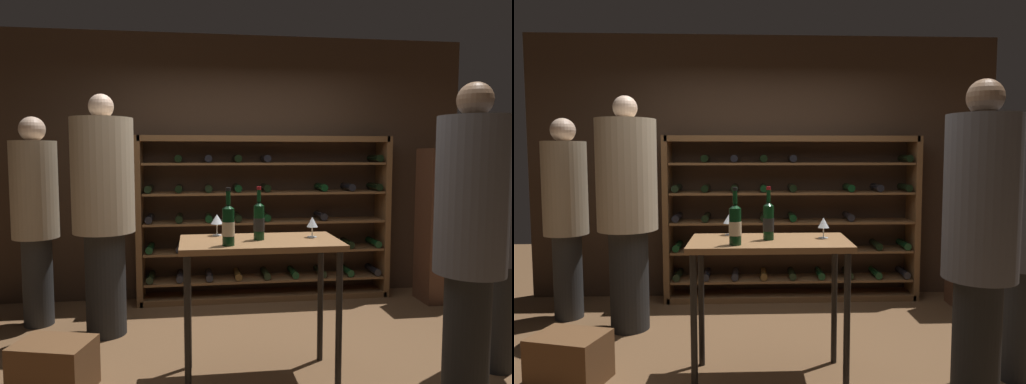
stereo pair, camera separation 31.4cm
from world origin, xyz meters
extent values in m
plane|color=brown|center=(0.00, 0.00, 0.00)|extent=(9.60, 9.60, 0.00)
cube|color=#3D2B1E|center=(0.00, 1.80, 1.41)|extent=(5.07, 0.10, 2.83)
cube|color=brown|center=(-1.04, 1.59, 0.88)|extent=(0.06, 0.32, 1.75)
cube|color=brown|center=(1.60, 1.59, 0.88)|extent=(0.06, 0.32, 1.75)
cube|color=brown|center=(0.28, 1.59, 1.72)|extent=(2.63, 0.32, 0.06)
cube|color=brown|center=(0.28, 1.59, 0.03)|extent=(2.63, 0.32, 0.06)
cube|color=brown|center=(0.28, 1.59, 0.22)|extent=(2.55, 0.32, 0.02)
cylinder|color=black|center=(-0.94, 1.59, 0.28)|extent=(0.08, 0.30, 0.08)
cylinder|color=black|center=(-0.63, 1.59, 0.28)|extent=(0.08, 0.30, 0.08)
cylinder|color=black|center=(-0.33, 1.59, 0.28)|extent=(0.08, 0.30, 0.08)
cylinder|color=#4C3314|center=(-0.02, 1.59, 0.28)|extent=(0.08, 0.30, 0.08)
cylinder|color=black|center=(0.28, 1.59, 0.28)|extent=(0.08, 0.30, 0.08)
cylinder|color=black|center=(0.58, 1.59, 0.28)|extent=(0.08, 0.30, 0.08)
cylinder|color=black|center=(0.89, 1.59, 0.28)|extent=(0.08, 0.30, 0.08)
cylinder|color=black|center=(1.19, 1.59, 0.28)|extent=(0.08, 0.30, 0.08)
cylinder|color=black|center=(1.50, 1.59, 0.28)|extent=(0.08, 0.30, 0.08)
cube|color=brown|center=(0.28, 1.59, 0.53)|extent=(2.55, 0.32, 0.02)
cylinder|color=black|center=(-0.94, 1.59, 0.59)|extent=(0.08, 0.30, 0.08)
cylinder|color=black|center=(-0.63, 1.59, 0.59)|extent=(0.08, 0.30, 0.08)
cylinder|color=black|center=(-0.33, 1.59, 0.59)|extent=(0.08, 0.30, 0.08)
cylinder|color=#4C3314|center=(-0.02, 1.59, 0.59)|extent=(0.08, 0.30, 0.08)
cylinder|color=black|center=(0.28, 1.59, 0.59)|extent=(0.08, 0.30, 0.08)
cylinder|color=#4C3314|center=(0.58, 1.59, 0.59)|extent=(0.08, 0.30, 0.08)
cylinder|color=#4C3314|center=(0.89, 1.59, 0.59)|extent=(0.08, 0.30, 0.08)
cylinder|color=black|center=(1.19, 1.59, 0.59)|extent=(0.08, 0.30, 0.08)
cylinder|color=black|center=(1.50, 1.59, 0.59)|extent=(0.08, 0.30, 0.08)
cube|color=brown|center=(0.28, 1.59, 0.84)|extent=(2.55, 0.32, 0.02)
cylinder|color=black|center=(-0.94, 1.59, 0.90)|extent=(0.08, 0.30, 0.08)
cylinder|color=black|center=(-0.63, 1.59, 0.90)|extent=(0.08, 0.30, 0.08)
cylinder|color=black|center=(-0.33, 1.59, 0.90)|extent=(0.08, 0.30, 0.08)
cylinder|color=black|center=(-0.02, 1.59, 0.90)|extent=(0.08, 0.30, 0.08)
cylinder|color=black|center=(0.28, 1.59, 0.90)|extent=(0.08, 0.30, 0.08)
cylinder|color=black|center=(0.89, 1.59, 0.90)|extent=(0.08, 0.30, 0.08)
cube|color=brown|center=(0.28, 1.59, 1.15)|extent=(2.55, 0.32, 0.02)
cylinder|color=black|center=(-0.94, 1.59, 1.21)|extent=(0.08, 0.30, 0.08)
cylinder|color=black|center=(-0.63, 1.59, 1.21)|extent=(0.08, 0.30, 0.08)
cylinder|color=black|center=(-0.33, 1.59, 1.21)|extent=(0.08, 0.30, 0.08)
cylinder|color=black|center=(-0.02, 1.59, 1.21)|extent=(0.08, 0.30, 0.08)
cylinder|color=black|center=(0.28, 1.59, 1.21)|extent=(0.08, 0.30, 0.08)
cylinder|color=black|center=(0.89, 1.59, 1.21)|extent=(0.08, 0.30, 0.08)
cylinder|color=black|center=(1.19, 1.59, 1.21)|extent=(0.08, 0.30, 0.08)
cylinder|color=black|center=(1.50, 1.59, 1.21)|extent=(0.08, 0.30, 0.08)
cube|color=brown|center=(0.28, 1.59, 1.46)|extent=(2.55, 0.32, 0.02)
cylinder|color=black|center=(-0.63, 1.59, 1.52)|extent=(0.08, 0.30, 0.08)
cylinder|color=black|center=(-0.33, 1.59, 1.52)|extent=(0.08, 0.30, 0.08)
cylinder|color=black|center=(-0.02, 1.59, 1.52)|extent=(0.08, 0.30, 0.08)
cylinder|color=black|center=(0.28, 1.59, 1.52)|extent=(0.08, 0.30, 0.08)
cylinder|color=black|center=(1.50, 1.59, 1.52)|extent=(0.08, 0.30, 0.08)
cube|color=brown|center=(-0.04, -0.20, 0.96)|extent=(1.08, 0.55, 0.04)
cylinder|color=black|center=(-0.53, -0.42, 0.47)|extent=(0.04, 0.04, 0.94)
cylinder|color=black|center=(0.46, -0.42, 0.47)|extent=(0.04, 0.04, 0.94)
cylinder|color=black|center=(-0.53, 0.03, 0.47)|extent=(0.04, 0.04, 0.94)
cylinder|color=black|center=(0.46, 0.03, 0.47)|extent=(0.04, 0.04, 0.94)
cylinder|color=black|center=(-1.24, 0.78, 0.45)|extent=(0.34, 0.34, 0.90)
cylinder|color=tan|center=(-1.24, 0.78, 1.38)|extent=(0.52, 0.52, 0.97)
sphere|color=beige|center=(-1.24, 0.78, 1.96)|extent=(0.21, 0.21, 0.21)
cylinder|color=#2B2B2B|center=(-1.90, 1.09, 0.40)|extent=(0.26, 0.26, 0.81)
cylinder|color=tan|center=(-1.90, 1.09, 1.24)|extent=(0.40, 0.40, 0.87)
sphere|color=beige|center=(-1.90, 1.09, 1.78)|extent=(0.23, 0.23, 0.23)
cube|color=#26193F|center=(-1.77, 1.25, 1.35)|extent=(0.04, 0.04, 0.49)
cylinder|color=black|center=(1.13, -0.78, 0.43)|extent=(0.27, 0.27, 0.86)
cylinder|color=#4C4C51|center=(1.13, -0.78, 1.32)|extent=(0.41, 0.41, 0.93)
sphere|color=brown|center=(1.13, -0.78, 1.88)|extent=(0.20, 0.20, 0.20)
cylinder|color=black|center=(1.68, -0.26, 0.39)|extent=(0.27, 0.27, 0.79)
cylinder|color=#4C4C51|center=(1.68, -0.26, 1.22)|extent=(0.42, 0.42, 0.85)
sphere|color=#AD7A5B|center=(1.68, -0.26, 1.74)|extent=(0.21, 0.21, 0.21)
cube|color=brown|center=(-1.41, -0.20, 0.17)|extent=(0.55, 0.45, 0.34)
cube|color=#4C2D1E|center=(2.12, 1.26, 0.81)|extent=(0.44, 0.36, 1.62)
cylinder|color=black|center=(-0.26, -0.36, 1.10)|extent=(0.08, 0.08, 0.24)
cone|color=black|center=(-0.26, -0.36, 1.23)|extent=(0.08, 0.08, 0.03)
cylinder|color=black|center=(-0.26, -0.36, 1.29)|extent=(0.03, 0.03, 0.09)
cylinder|color=black|center=(-0.26, -0.36, 1.34)|extent=(0.03, 0.03, 0.02)
cylinder|color=#C6B28C|center=(-0.26, -0.36, 1.09)|extent=(0.08, 0.08, 0.09)
cylinder|color=black|center=(-0.04, -0.19, 1.10)|extent=(0.07, 0.07, 0.23)
cone|color=black|center=(-0.04, -0.19, 1.23)|extent=(0.07, 0.07, 0.03)
cylinder|color=black|center=(-0.04, -0.19, 1.28)|extent=(0.03, 0.03, 0.09)
cylinder|color=maroon|center=(-0.04, -0.19, 1.33)|extent=(0.03, 0.03, 0.02)
cylinder|color=black|center=(-0.04, -0.19, 1.08)|extent=(0.08, 0.08, 0.09)
cylinder|color=silver|center=(-0.32, 0.01, 0.98)|extent=(0.07, 0.07, 0.00)
cylinder|color=silver|center=(-0.32, 0.01, 1.02)|extent=(0.01, 0.01, 0.08)
cone|color=silver|center=(-0.32, 0.01, 1.10)|extent=(0.09, 0.09, 0.07)
cylinder|color=#590A14|center=(-0.32, 0.01, 1.08)|extent=(0.05, 0.05, 0.02)
cylinder|color=silver|center=(0.34, -0.15, 0.98)|extent=(0.07, 0.07, 0.00)
cylinder|color=silver|center=(0.34, -0.15, 1.02)|extent=(0.01, 0.01, 0.07)
cone|color=silver|center=(0.34, -0.15, 1.09)|extent=(0.08, 0.08, 0.07)
cylinder|color=#590A14|center=(0.34, -0.15, 1.07)|extent=(0.04, 0.04, 0.02)
camera|label=1|loc=(-0.48, -3.30, 1.57)|focal=32.62mm
camera|label=2|loc=(-0.17, -3.32, 1.57)|focal=32.62mm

